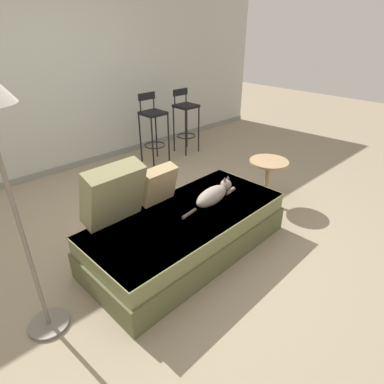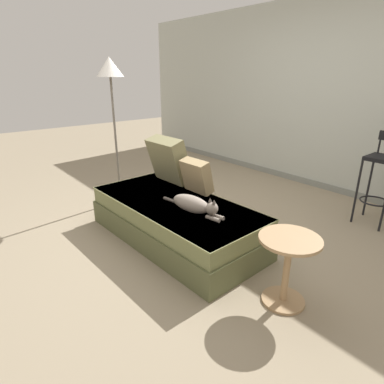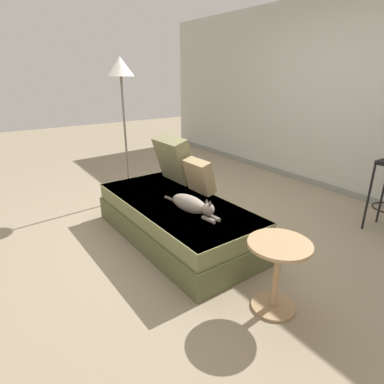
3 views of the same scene
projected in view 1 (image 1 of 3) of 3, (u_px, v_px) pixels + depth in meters
The scene contains 10 objects.
ground_plane at pixel (162, 232), 3.31m from camera, with size 16.00×16.00×0.00m, color gray.
wall_back_panel at pixel (48, 76), 4.14m from camera, with size 8.00×0.10×2.60m, color #B7BCB2.
wall_baseboard_trim at pixel (67, 167), 4.69m from camera, with size 8.00×0.02×0.09m, color gray.
couch at pixel (188, 232), 2.95m from camera, with size 1.92×0.93×0.41m.
throw_pillow_corner at pixel (113, 194), 2.62m from camera, with size 0.51×0.33×0.53m.
throw_pillow_middle at pixel (158, 185), 2.95m from camera, with size 0.35×0.22×0.36m.
cat at pixel (214, 195), 3.00m from camera, with size 0.75×0.23×0.19m.
bar_stool_near_window at pixel (153, 123), 4.72m from camera, with size 0.33×0.33×1.02m.
bar_stool_by_doorway at pixel (185, 115), 5.11m from camera, with size 0.32×0.32×1.00m.
side_table at pixel (267, 176), 3.70m from camera, with size 0.44×0.44×0.54m.
Camera 1 is at (-1.65, -2.19, 1.92)m, focal length 30.00 mm.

